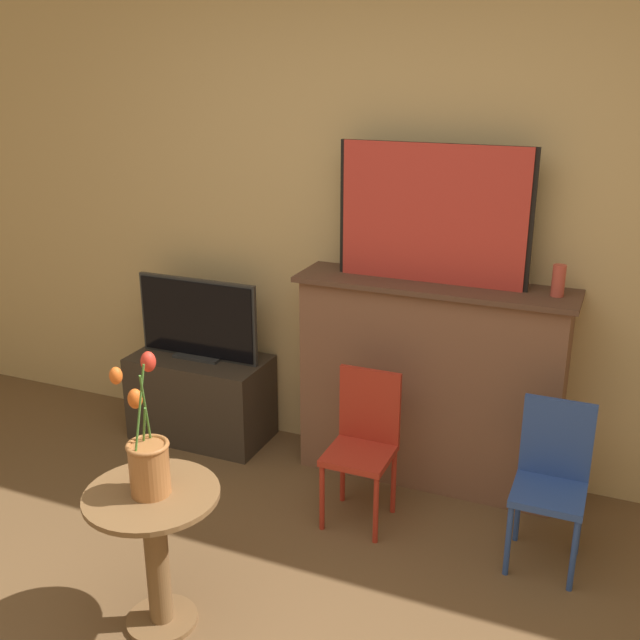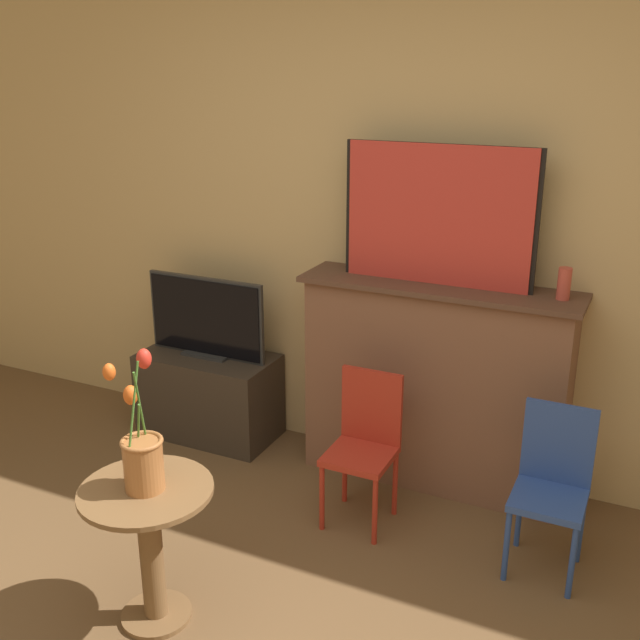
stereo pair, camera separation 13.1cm
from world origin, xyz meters
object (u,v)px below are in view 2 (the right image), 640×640
painting (438,215)px  vase_tulips (142,453)px  chair_blue (552,480)px  tv_monitor (206,318)px  chair_red (365,439)px

painting → vase_tulips: size_ratio=1.76×
chair_blue → vase_tulips: bearing=-142.9°
painting → tv_monitor: bearing=-176.9°
chair_blue → tv_monitor: bearing=168.7°
tv_monitor → chair_red: 1.20m
chair_red → vase_tulips: size_ratio=1.37×
chair_blue → chair_red: bearing=-179.7°
chair_red → vase_tulips: bearing=-115.5°
vase_tulips → tv_monitor: bearing=115.2°
chair_red → tv_monitor: bearing=160.5°
vase_tulips → chair_red: bearing=64.5°
chair_blue → vase_tulips: vase_tulips is taller
chair_blue → vase_tulips: (-1.28, -0.97, 0.31)m
painting → chair_blue: (0.67, -0.45, -0.95)m
chair_red → painting: bearing=71.7°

